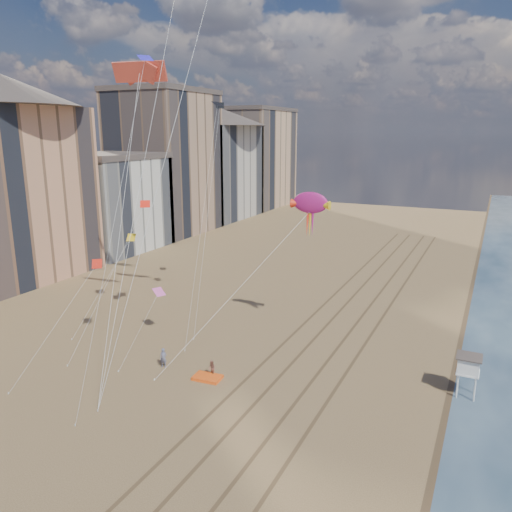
{
  "coord_description": "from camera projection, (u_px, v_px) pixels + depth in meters",
  "views": [
    {
      "loc": [
        16.49,
        -14.02,
        20.62
      ],
      "look_at": [
        -2.88,
        26.0,
        9.5
      ],
      "focal_mm": 35.0,
      "sensor_mm": 36.0,
      "label": 1
    }
  ],
  "objects": [
    {
      "name": "wet_sand",
      "position": [
        507.0,
        338.0,
        51.11
      ],
      "size": [
        260.0,
        260.0,
        0.0
      ],
      "primitive_type": "plane",
      "color": "#42301E",
      "rests_on": "ground"
    },
    {
      "name": "tracks",
      "position": [
        323.0,
        346.0,
        49.33
      ],
      "size": [
        7.68,
        120.0,
        0.01
      ],
      "color": "brown",
      "rests_on": "ground"
    },
    {
      "name": "buildings",
      "position": [
        147.0,
        169.0,
        97.53
      ],
      "size": [
        34.72,
        131.35,
        29.0
      ],
      "color": "#C6B284",
      "rests_on": "ground"
    },
    {
      "name": "lifeguard_stand",
      "position": [
        469.0,
        365.0,
        39.41
      ],
      "size": [
        1.92,
        1.92,
        3.46
      ],
      "color": "white",
      "rests_on": "ground"
    },
    {
      "name": "grounded_kite",
      "position": [
        207.0,
        378.0,
        42.72
      ],
      "size": [
        2.51,
        1.71,
        0.27
      ],
      "primitive_type": "cube",
      "rotation": [
        0.0,
        0.0,
        0.08
      ],
      "color": "#FF5815",
      "rests_on": "ground"
    },
    {
      "name": "show_kite",
      "position": [
        310.0,
        203.0,
        48.05
      ],
      "size": [
        6.27,
        7.63,
        21.2
      ],
      "color": "#A31969",
      "rests_on": "ground"
    },
    {
      "name": "kite_flyer_a",
      "position": [
        163.0,
        358.0,
        44.7
      ],
      "size": [
        0.73,
        0.55,
        1.8
      ],
      "primitive_type": "imported",
      "rotation": [
        0.0,
        0.0,
        0.19
      ],
      "color": "slate",
      "rests_on": "ground"
    },
    {
      "name": "kite_flyer_b",
      "position": [
        212.0,
        369.0,
        43.05
      ],
      "size": [
        0.89,
        0.82,
        1.46
      ],
      "primitive_type": "imported",
      "rotation": [
        0.0,
        0.0,
        -0.49
      ],
      "color": "brown",
      "rests_on": "ground"
    },
    {
      "name": "small_kites",
      "position": [
        158.0,
        185.0,
        49.05
      ],
      "size": [
        11.64,
        16.11,
        22.14
      ],
      "color": "gold",
      "rests_on": "ground"
    }
  ]
}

